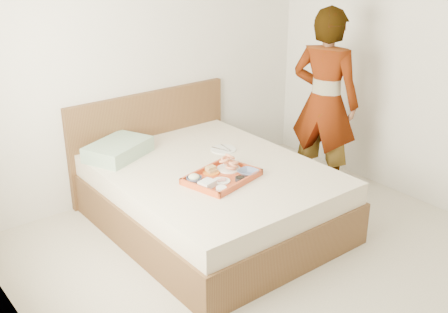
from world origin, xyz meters
name	(u,v)px	position (x,y,z in m)	size (l,w,h in m)	color
ground	(300,277)	(0.00, 0.00, 0.00)	(3.50, 4.00, 0.01)	beige
wall_back	(149,53)	(0.00, 2.00, 1.30)	(3.50, 0.01, 2.60)	silver
wall_left	(41,177)	(-1.75, 0.00, 1.30)	(0.01, 4.00, 2.60)	silver
bed	(212,197)	(-0.05, 1.00, 0.27)	(1.65, 2.00, 0.53)	brown
headboard	(150,141)	(-0.05, 1.97, 0.47)	(1.65, 0.06, 0.95)	brown
pillow	(118,149)	(-0.53, 1.69, 0.59)	(0.54, 0.37, 0.13)	#8CB28A
tray	(222,177)	(-0.12, 0.77, 0.55)	(0.55, 0.40, 0.05)	#C54919
prawn_plate	(229,169)	(0.02, 0.86, 0.55)	(0.19, 0.19, 0.01)	white
navy_bowl_big	(248,173)	(0.08, 0.69, 0.56)	(0.16, 0.16, 0.04)	navy
sauce_dish	(240,179)	(-0.05, 0.64, 0.56)	(0.08, 0.08, 0.03)	black
meat_plate	(221,181)	(-0.17, 0.72, 0.55)	(0.14, 0.14, 0.01)	white
bread_plate	(211,172)	(-0.13, 0.89, 0.55)	(0.13, 0.13, 0.01)	orange
salad_bowl	(194,179)	(-0.33, 0.85, 0.56)	(0.12, 0.12, 0.04)	navy
plastic_tub	(207,184)	(-0.31, 0.71, 0.57)	(0.11, 0.09, 0.05)	silver
cheese_round	(221,189)	(-0.26, 0.60, 0.56)	(0.08, 0.08, 0.03)	white
dinner_plate	(223,149)	(0.27, 1.25, 0.54)	(0.22, 0.22, 0.01)	white
person	(325,103)	(1.19, 0.92, 0.87)	(0.63, 0.42, 1.74)	beige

